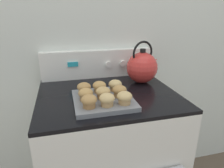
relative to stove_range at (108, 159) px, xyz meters
name	(u,v)px	position (x,y,z in m)	size (l,w,h in m)	color
wall_back	(95,28)	(0.00, 0.34, 0.76)	(8.00, 0.05, 2.40)	silver
stove_range	(108,159)	(0.00, 0.00, 0.00)	(0.73, 0.65, 0.89)	white
control_panel	(98,64)	(0.00, 0.28, 0.53)	(0.72, 0.07, 0.18)	white
muffin_pan	(103,100)	(-0.05, -0.11, 0.46)	(0.28, 0.28, 0.02)	slate
muffin_r0_c0	(89,101)	(-0.13, -0.19, 0.50)	(0.07, 0.07, 0.06)	olive
muffin_r0_c1	(107,99)	(-0.05, -0.20, 0.50)	(0.07, 0.07, 0.06)	tan
muffin_r0_c2	(125,98)	(0.03, -0.20, 0.50)	(0.07, 0.07, 0.06)	tan
muffin_r1_c0	(86,94)	(-0.13, -0.11, 0.50)	(0.07, 0.07, 0.06)	olive
muffin_r1_c1	(103,93)	(-0.05, -0.12, 0.50)	(0.07, 0.07, 0.06)	olive
muffin_r1_c2	(120,91)	(0.03, -0.11, 0.50)	(0.07, 0.07, 0.06)	tan
muffin_r2_c0	(84,88)	(-0.13, -0.03, 0.50)	(0.07, 0.07, 0.06)	olive
muffin_r2_c1	(99,87)	(-0.05, -0.03, 0.50)	(0.07, 0.07, 0.06)	tan
muffin_r2_c2	(115,85)	(0.04, -0.03, 0.50)	(0.07, 0.07, 0.06)	#A37A4C
tea_kettle	(142,67)	(0.24, 0.11, 0.54)	(0.22, 0.19, 0.25)	red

